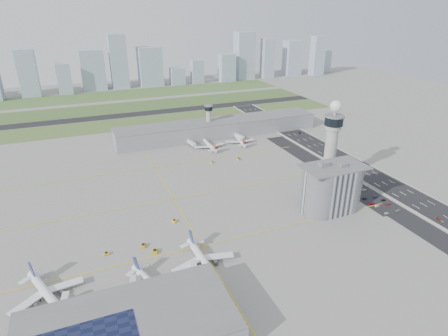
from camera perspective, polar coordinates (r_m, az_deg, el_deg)
name	(u,v)px	position (r m, az deg, el deg)	size (l,w,h in m)	color
ground	(244,208)	(251.14, 3.02, -6.11)	(1000.00, 1000.00, 0.00)	#98958D
grass_strip_0	(146,122)	(445.94, -11.74, 6.93)	(480.00, 50.00, 0.08)	#4A6932
grass_strip_1	(135,107)	(517.45, -13.39, 9.08)	(480.00, 60.00, 0.08)	#4B6831
grass_strip_2	(126,94)	(594.68, -14.72, 10.79)	(480.00, 70.00, 0.08)	#4B6D34
runway	(140,114)	(481.08, -12.61, 8.07)	(480.00, 22.00, 0.10)	black
highway	(379,180)	(312.96, 22.50, -1.71)	(28.00, 500.00, 0.10)	black
barrier_left	(364,182)	(303.56, 20.60, -2.07)	(0.60, 500.00, 1.20)	#9E9E99
barrier_right	(393,177)	(322.28, 24.32, -1.20)	(0.60, 500.00, 1.20)	#9E9E99
landside_road	(362,191)	(290.31, 20.25, -3.32)	(18.00, 260.00, 0.08)	black
parking_lot	(371,199)	(281.43, 21.53, -4.40)	(20.00, 44.00, 0.10)	black
taxiway_line_h_0	(202,246)	(215.01, -3.43, -11.78)	(260.00, 0.60, 0.01)	yellow
taxiway_line_h_1	(174,199)	(264.27, -7.67, -4.69)	(260.00, 0.60, 0.01)	yellow
taxiway_line_h_2	(155,167)	(317.26, -10.49, 0.12)	(260.00, 0.60, 0.01)	yellow
taxiway_line_v	(174,199)	(264.27, -7.67, -4.69)	(0.60, 260.00, 0.01)	yellow
control_tower	(332,141)	(278.46, 16.06, 3.95)	(14.00, 14.00, 64.50)	#ADAAA5
secondary_tower	(209,118)	(383.18, -2.34, 7.60)	(8.60, 8.60, 31.90)	#ADAAA5
admin_building	(331,188)	(252.63, 16.02, -2.96)	(42.00, 24.00, 33.50)	#B2B2B7
terminal_pier	(219,128)	(387.88, -0.81, 6.14)	(210.00, 32.00, 15.80)	gray
near_terminal	(129,332)	(164.71, -14.34, -23.09)	(84.00, 42.00, 13.00)	gray
airplane_near_a	(47,291)	(195.60, -25.42, -16.52)	(40.02, 34.01, 11.20)	white
airplane_near_b	(154,282)	(186.43, -10.65, -16.70)	(35.90, 30.52, 10.05)	white
airplane_near_c	(204,258)	(197.08, -3.07, -13.48)	(40.37, 34.32, 11.30)	white
airplane_far_a	(209,143)	(353.65, -2.29, 3.87)	(35.79, 30.42, 10.02)	white
airplane_far_b	(240,138)	(366.72, 2.40, 4.57)	(34.48, 29.31, 9.65)	white
jet_bridge_near_0	(61,319)	(183.21, -23.52, -20.38)	(14.00, 3.00, 5.70)	silver
jet_bridge_near_1	(133,300)	(182.59, -13.65, -18.95)	(14.00, 3.00, 5.70)	silver
jet_bridge_near_2	(197,283)	(186.84, -4.16, -17.04)	(14.00, 3.00, 5.70)	silver
jet_bridge_far_0	(188,142)	(363.49, -5.49, 3.97)	(14.00, 3.00, 5.70)	silver
jet_bridge_far_1	(236,136)	(379.79, 1.77, 4.94)	(14.00, 3.00, 5.70)	silver
tug_0	(106,254)	(217.15, -17.51, -12.33)	(2.06, 2.99, 1.74)	gold
tug_1	(143,245)	(218.19, -12.21, -11.45)	(2.30, 3.34, 1.94)	orange
tug_2	(155,251)	(212.43, -10.50, -12.34)	(2.53, 3.68, 2.14)	#D0AF00
tug_3	(174,221)	(237.34, -7.58, -7.97)	(2.11, 3.07, 1.78)	yellow
tug_4	(212,162)	(319.82, -1.78, 0.88)	(1.93, 2.81, 1.63)	#D69E0B
tug_5	(239,159)	(326.97, 2.24, 1.42)	(2.22, 3.22, 1.87)	#EAC400
car_lot_0	(387,213)	(265.91, 23.54, -6.31)	(1.29, 3.20, 1.09)	white
car_lot_1	(377,206)	(272.21, 22.30, -5.37)	(1.28, 3.68, 1.21)	#A4A4A4
car_lot_2	(372,204)	(273.92, 21.62, -5.06)	(2.11, 4.57, 1.27)	maroon
car_lot_3	(365,198)	(279.29, 20.68, -4.35)	(1.68, 4.13, 1.20)	#25242D
car_lot_4	(355,193)	(284.81, 19.38, -3.60)	(1.40, 3.47, 1.18)	navy
car_lot_5	(350,189)	(288.61, 18.62, -3.12)	(1.25, 3.58, 1.18)	silver
car_lot_6	(398,210)	(272.30, 24.97, -5.85)	(1.92, 4.16, 1.16)	#9A9A9A
car_lot_7	(388,204)	(277.81, 23.76, -5.03)	(1.64, 4.03, 1.17)	#AF1C2A
car_lot_8	(383,200)	(281.97, 23.12, -4.50)	(1.31, 3.26, 1.11)	black
car_lot_9	(375,197)	(284.19, 22.07, -4.08)	(1.34, 3.85, 1.27)	navy
car_lot_10	(364,190)	(292.09, 20.62, -3.10)	(1.79, 3.89, 1.08)	silver
car_lot_11	(360,187)	(294.58, 20.07, -2.76)	(1.84, 4.53, 1.32)	slate
car_hw_0	(439,219)	(273.80, 29.90, -6.72)	(1.40, 3.48, 1.19)	#A12717
car_hw_1	(348,162)	(338.46, 18.32, 0.91)	(1.31, 3.76, 1.24)	black
car_hw_2	(300,133)	(403.43, 11.52, 5.26)	(1.89, 4.10, 1.14)	#131849
car_hw_4	(263,120)	(443.57, 6.00, 7.28)	(1.32, 3.27, 1.12)	gray
skyline_bldg_5	(28,73)	(625.62, -27.71, 12.65)	(25.49, 20.39, 66.89)	#9EADC1
skyline_bldg_6	(64,79)	(623.11, -23.15, 12.38)	(20.04, 16.03, 45.20)	#9EADC1
skyline_bldg_7	(93,70)	(641.51, -19.36, 13.94)	(35.76, 28.61, 61.22)	#9EADC1
skyline_bldg_8	(119,62)	(638.15, -15.77, 15.33)	(26.33, 21.06, 83.39)	#9EADC1
skyline_bldg_9	(150,67)	(648.05, -11.19, 14.91)	(36.96, 29.57, 62.11)	#9EADC1
skyline_bldg_10	(177,76)	(652.09, -7.11, 13.69)	(23.01, 18.41, 27.75)	#9EADC1
skyline_bldg_11	(197,72)	(660.71, -4.11, 14.43)	(20.22, 16.18, 38.97)	#9EADC1
skyline_bldg_12	(227,68)	(676.69, 0.42, 15.04)	(26.14, 20.92, 46.89)	#9EADC1
skyline_bldg_13	(244,56)	(700.91, 3.12, 16.72)	(32.26, 25.81, 81.20)	#9EADC1
skyline_bldg_14	(267,59)	(715.05, 6.64, 16.24)	(21.59, 17.28, 68.75)	#9EADC1
skyline_bldg_15	(292,58)	(752.35, 10.35, 16.18)	(30.25, 24.20, 63.40)	#9EADC1
skyline_bldg_16	(317,56)	(759.35, 14.02, 16.26)	(23.04, 18.43, 71.56)	#9EADC1
skyline_bldg_17	(324,61)	(804.53, 14.96, 15.45)	(22.64, 18.11, 41.06)	#9EADC1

